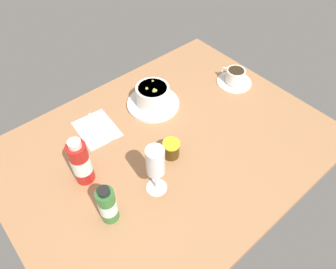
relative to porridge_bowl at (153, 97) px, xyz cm
name	(u,v)px	position (x,y,z in cm)	size (l,w,h in cm)	color
ground_plane	(167,148)	(9.01, 19.05, -5.63)	(110.00, 84.00, 3.00)	#A8754C
porridge_bowl	(153,97)	(0.00, 0.00, 0.00)	(20.18, 20.18, 9.49)	white
cutlery_setting	(97,129)	(23.63, -2.87, -3.86)	(14.09, 17.47, 0.90)	white
coffee_cup	(235,77)	(-34.18, 11.20, -1.45)	(14.30, 14.30, 6.19)	white
wine_glass	(155,163)	(22.72, 29.91, 8.45)	(6.48, 6.48, 18.42)	white
jam_jar	(171,149)	(10.90, 23.17, -0.94)	(5.69, 5.69, 6.30)	#432C0B
sauce_bottle_green	(108,205)	(38.96, 28.75, 2.49)	(5.19, 5.19, 14.33)	#337233
sauce_bottle_red	(81,162)	(37.48, 12.46, 4.01)	(6.07, 6.07, 17.74)	#B21E19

